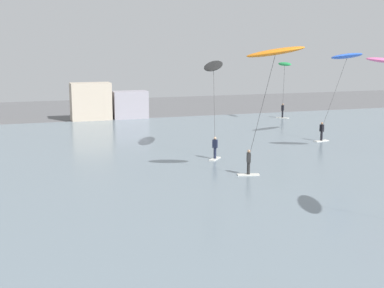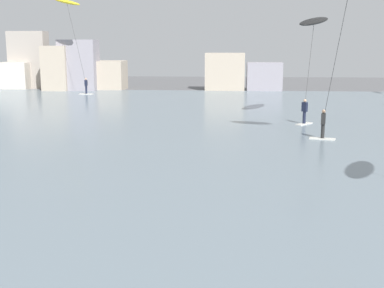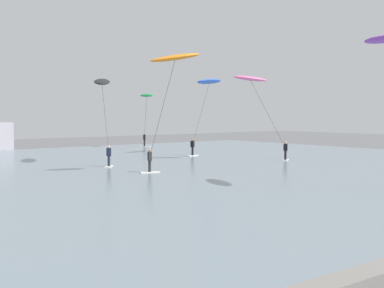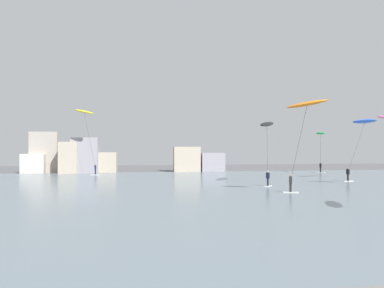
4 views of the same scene
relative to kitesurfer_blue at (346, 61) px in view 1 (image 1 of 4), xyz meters
name	(u,v)px [view 1 (image 1 of 4)]	position (x,y,z in m)	size (l,w,h in m)	color
water_bay	(110,178)	(-21.89, -7.32, -6.85)	(84.00, 52.00, 0.10)	slate
kitesurfer_blue	(346,61)	(0.00, 0.00, 0.00)	(5.34, 2.48, 7.65)	silver
kitesurfer_black	(214,71)	(-13.05, -2.39, -0.56)	(3.08, 4.92, 7.12)	silver
kitesurfer_green	(284,72)	(0.51, 11.89, -1.48)	(2.25, 4.26, 6.42)	silver
kitesurfer_orange	(273,63)	(-12.97, -11.83, 0.37)	(3.52, 3.95, 8.25)	silver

